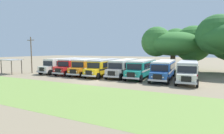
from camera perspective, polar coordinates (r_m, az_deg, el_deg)
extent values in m
plane|color=#84755B|center=(24.94, -5.93, -4.77)|extent=(220.00, 220.00, 0.00)
cube|color=olive|center=(19.19, -17.83, -8.04)|extent=(80.00, 9.85, 0.01)
cube|color=silver|center=(37.57, -15.02, 0.83)|extent=(2.58, 9.22, 2.10)
cube|color=red|center=(37.58, -15.01, 0.58)|extent=(2.61, 9.24, 0.24)
cube|color=black|center=(36.93, -13.25, 1.58)|extent=(0.11, 8.00, 0.80)
cube|color=black|center=(38.60, -16.15, 1.66)|extent=(0.11, 8.00, 0.80)
cube|color=beige|center=(37.50, -15.06, 2.60)|extent=(2.50, 9.12, 0.22)
cube|color=silver|center=(33.85, -20.95, -0.70)|extent=(2.21, 1.42, 1.05)
cube|color=black|center=(33.35, -21.89, -0.77)|extent=(1.10, 0.11, 0.70)
cube|color=#B7B7BC|center=(33.37, -21.91, -1.51)|extent=(2.40, 0.22, 0.24)
cube|color=black|center=(34.22, -20.18, 1.11)|extent=(2.20, 0.08, 0.84)
cube|color=red|center=(41.13, -10.75, 1.14)|extent=(0.90, 0.07, 1.30)
sphere|color=#EAE5C6|center=(32.80, -21.14, -0.84)|extent=(0.20, 0.20, 0.20)
sphere|color=#EAE5C6|center=(33.84, -22.74, -0.72)|extent=(0.20, 0.20, 0.20)
cylinder|color=black|center=(33.10, -19.39, -1.69)|extent=(0.29, 1.00, 1.00)
cylinder|color=black|center=(34.86, -22.14, -1.44)|extent=(0.29, 1.00, 1.00)
cylinder|color=black|center=(39.20, -10.76, -0.44)|extent=(0.29, 1.00, 1.00)
cylinder|color=black|center=(40.70, -13.45, -0.29)|extent=(0.29, 1.00, 1.00)
cube|color=red|center=(35.45, -10.96, 0.66)|extent=(3.02, 9.33, 2.10)
cube|color=white|center=(35.46, -10.96, 0.39)|extent=(3.05, 9.35, 0.24)
cube|color=black|center=(34.98, -8.97, 1.45)|extent=(0.49, 7.99, 0.80)
cube|color=black|center=(36.38, -12.38, 1.54)|extent=(0.49, 7.99, 0.80)
cube|color=#B2B2B7|center=(35.38, -10.99, 2.54)|extent=(2.93, 9.22, 0.22)
cube|color=red|center=(31.25, -16.34, -1.03)|extent=(2.28, 1.52, 1.05)
cube|color=black|center=(30.68, -17.21, -1.12)|extent=(1.10, 0.16, 0.70)
cube|color=#B7B7BC|center=(30.70, -17.24, -1.92)|extent=(2.41, 0.34, 0.24)
cube|color=black|center=(31.68, -15.63, 0.93)|extent=(2.20, 0.18, 0.84)
cube|color=white|center=(39.37, -7.23, 1.01)|extent=(0.90, 0.11, 1.30)
sphere|color=#EAE5C6|center=(30.20, -16.26, -1.19)|extent=(0.20, 0.20, 0.20)
sphere|color=#EAE5C6|center=(31.09, -18.26, -1.07)|extent=(0.20, 0.20, 0.20)
cylinder|color=black|center=(30.65, -14.46, -2.09)|extent=(0.34, 1.01, 1.00)
cylinder|color=black|center=(32.15, -17.87, -1.84)|extent=(0.34, 1.01, 1.00)
cylinder|color=black|center=(37.46, -6.86, -0.65)|extent=(0.34, 1.01, 1.00)
cylinder|color=black|center=(38.70, -9.95, -0.50)|extent=(0.34, 1.01, 1.00)
cube|color=orange|center=(33.66, -7.00, 0.48)|extent=(3.36, 9.40, 2.10)
cube|color=white|center=(33.67, -7.00, 0.19)|extent=(3.39, 9.42, 0.24)
cube|color=black|center=(33.32, -4.83, 1.31)|extent=(0.80, 7.97, 0.80)
cube|color=black|center=(34.49, -8.65, 1.41)|extent=(0.80, 7.97, 0.80)
cube|color=beige|center=(33.58, -7.02, 2.45)|extent=(3.27, 9.29, 0.22)
cube|color=orange|center=(29.14, -11.82, -1.37)|extent=(2.32, 1.60, 1.05)
cube|color=black|center=(28.52, -12.62, -1.48)|extent=(1.10, 0.20, 0.70)
cube|color=#B7B7BC|center=(28.54, -12.64, -2.34)|extent=(2.41, 0.43, 0.24)
cube|color=black|center=(29.61, -11.16, 0.74)|extent=(2.20, 0.27, 0.84)
cube|color=white|center=(37.81, -3.76, 0.87)|extent=(0.90, 0.14, 1.30)
sphere|color=#EAE5C6|center=(28.10, -11.48, -1.55)|extent=(0.20, 0.20, 0.20)
sphere|color=#EAE5C6|center=(28.86, -13.83, -1.42)|extent=(0.20, 0.20, 0.20)
cylinder|color=black|center=(28.67, -9.66, -2.50)|extent=(0.37, 1.02, 1.00)
cylinder|color=black|center=(29.94, -13.64, -2.24)|extent=(0.37, 1.02, 1.00)
cylinder|color=black|center=(35.93, -3.07, -0.87)|extent=(0.37, 1.02, 1.00)
cylinder|color=black|center=(36.96, -6.48, -0.73)|extent=(0.37, 1.02, 1.00)
cube|color=yellow|center=(31.80, -1.92, 0.24)|extent=(2.83, 9.28, 2.10)
cube|color=black|center=(31.82, -1.91, -0.06)|extent=(2.86, 9.31, 0.24)
cube|color=black|center=(31.50, 0.40, 1.10)|extent=(0.33, 8.00, 0.80)
cube|color=black|center=(32.60, -3.70, 1.23)|extent=(0.33, 8.00, 0.80)
cube|color=#B2B2B7|center=(31.72, -1.92, 2.33)|extent=(2.75, 9.18, 0.22)
cube|color=yellow|center=(27.21, -6.79, -1.76)|extent=(2.25, 1.48, 1.05)
cube|color=black|center=(26.58, -7.60, -1.88)|extent=(1.10, 0.14, 0.70)
cube|color=#B7B7BC|center=(26.60, -7.64, -2.81)|extent=(2.41, 0.29, 0.24)
cube|color=black|center=(27.68, -6.10, 0.50)|extent=(2.20, 0.14, 0.84)
cube|color=black|center=(36.01, 1.29, 0.66)|extent=(0.90, 0.09, 1.30)
sphere|color=#EAE5C6|center=(26.18, -6.35, -1.98)|extent=(0.20, 0.20, 0.20)
sphere|color=#EAE5C6|center=(26.91, -8.93, -1.81)|extent=(0.20, 0.20, 0.20)
cylinder|color=black|center=(26.78, -4.45, -2.99)|extent=(0.32, 1.01, 1.00)
cylinder|color=black|center=(27.99, -8.78, -2.67)|extent=(0.32, 1.01, 1.00)
cylinder|color=black|center=(34.15, 2.10, -1.19)|extent=(0.32, 1.01, 1.00)
cylinder|color=black|center=(35.11, -1.54, -1.01)|extent=(0.32, 1.01, 1.00)
cube|color=#9E9993|center=(31.01, 4.14, 0.10)|extent=(3.01, 9.33, 2.10)
cube|color=#282828|center=(31.03, 4.14, -0.21)|extent=(3.04, 9.35, 0.24)
cube|color=black|center=(30.87, 6.56, 0.99)|extent=(0.49, 7.99, 0.80)
cube|color=black|center=(31.68, 2.14, 1.12)|extent=(0.49, 7.99, 0.80)
cube|color=silver|center=(30.93, 4.15, 2.24)|extent=(2.92, 9.22, 0.22)
cube|color=#9E9993|center=(26.13, 0.40, -2.01)|extent=(2.27, 1.52, 1.05)
cube|color=black|center=(25.45, -0.24, -2.15)|extent=(1.10, 0.16, 0.70)
cube|color=#B7B7BC|center=(25.47, -0.27, -3.12)|extent=(2.41, 0.33, 0.24)
cube|color=black|center=(26.64, 0.95, 0.34)|extent=(2.20, 0.18, 0.84)
cube|color=#282828|center=(35.41, 6.53, 0.55)|extent=(0.90, 0.11, 1.30)
sphere|color=#EAE5C6|center=(25.14, 1.19, -2.25)|extent=(0.20, 0.20, 0.20)
sphere|color=#EAE5C6|center=(25.68, -1.72, -2.09)|extent=(0.20, 0.20, 0.20)
cylinder|color=black|center=(25.87, 2.95, -3.27)|extent=(0.34, 1.01, 1.00)
cylinder|color=black|center=(26.77, -1.90, -2.98)|extent=(0.34, 1.01, 1.00)
cylinder|color=black|center=(33.63, 7.70, -1.33)|extent=(0.34, 1.01, 1.00)
cylinder|color=black|center=(34.33, 3.83, -1.16)|extent=(0.34, 1.01, 1.00)
cube|color=teal|center=(29.84, 9.95, -0.17)|extent=(2.63, 9.24, 2.10)
cube|color=white|center=(29.85, 9.94, -0.49)|extent=(2.66, 9.26, 0.24)
cube|color=black|center=(29.78, 12.47, 0.74)|extent=(0.16, 8.00, 0.80)
cube|color=black|center=(30.44, 7.80, 0.91)|extent=(0.16, 8.00, 0.80)
cube|color=beige|center=(29.75, 9.98, 2.05)|extent=(2.55, 9.13, 0.22)
cube|color=teal|center=(24.85, 6.70, -2.43)|extent=(2.22, 1.43, 1.05)
cube|color=black|center=(24.15, 6.14, -2.58)|extent=(1.10, 0.12, 0.70)
cube|color=#B7B7BC|center=(24.18, 6.10, -3.60)|extent=(2.40, 0.23, 0.24)
cube|color=black|center=(25.37, 7.21, 0.06)|extent=(2.20, 0.09, 0.84)
cube|color=white|center=(34.31, 11.98, 0.32)|extent=(0.90, 0.07, 1.30)
sphere|color=#EAE5C6|center=(23.89, 7.69, -2.69)|extent=(0.20, 0.20, 0.20)
sphere|color=#EAE5C6|center=(24.34, 4.55, -2.51)|extent=(0.20, 0.20, 0.20)
cylinder|color=black|center=(24.67, 9.41, -3.75)|extent=(0.29, 1.00, 1.00)
cylinder|color=black|center=(25.42, 4.19, -3.43)|extent=(0.29, 1.00, 1.00)
cylinder|color=black|center=(32.57, 13.35, -1.64)|extent=(0.29, 1.00, 1.00)
cylinder|color=black|center=(33.14, 9.28, -1.45)|extent=(0.29, 1.00, 1.00)
cube|color=#23519E|center=(28.71, 16.65, -0.52)|extent=(2.76, 9.27, 2.10)
cube|color=silver|center=(28.72, 16.64, -0.86)|extent=(2.79, 9.29, 0.24)
cube|color=black|center=(28.82, 19.26, 0.42)|extent=(0.26, 8.00, 0.80)
cube|color=black|center=(29.15, 14.28, 0.61)|extent=(0.26, 8.00, 0.80)
cube|color=silver|center=(28.62, 16.71, 1.79)|extent=(2.67, 9.16, 0.22)
cube|color=#23519E|center=(23.56, 14.85, -2.99)|extent=(2.24, 1.46, 1.05)
cube|color=black|center=(22.84, 14.54, -3.18)|extent=(1.10, 0.13, 0.70)
cube|color=#B7B7BC|center=(22.86, 14.50, -4.26)|extent=(2.40, 0.27, 0.24)
cube|color=black|center=(24.10, 15.18, -0.36)|extent=(2.20, 0.12, 0.84)
cube|color=silver|center=(33.28, 17.73, 0.03)|extent=(0.90, 0.09, 1.30)
sphere|color=#EAE5C6|center=(22.68, 16.27, -3.28)|extent=(0.20, 0.20, 0.20)
sphere|color=#EAE5C6|center=(22.92, 12.80, -3.11)|extent=(0.20, 0.20, 0.20)
cylinder|color=black|center=(23.58, 17.75, -4.35)|extent=(0.31, 1.01, 1.00)
cylinder|color=black|center=(23.96, 12.03, -4.06)|extent=(0.31, 1.01, 1.00)
cylinder|color=black|center=(31.66, 19.49, -2.00)|extent=(0.31, 1.01, 1.00)
cylinder|color=black|center=(31.94, 15.20, -1.82)|extent=(0.31, 1.01, 1.00)
cube|color=silver|center=(28.06, 23.45, -0.87)|extent=(2.65, 9.24, 2.10)
cube|color=maroon|center=(28.07, 23.44, -1.21)|extent=(2.68, 9.26, 0.24)
cube|color=black|center=(28.31, 26.07, 0.10)|extent=(0.17, 8.00, 0.80)
cube|color=black|center=(28.37, 20.94, 0.30)|extent=(0.17, 8.00, 0.80)
cube|color=#B2B2B7|center=(27.96, 23.53, 1.50)|extent=(2.57, 9.14, 0.22)
cube|color=silver|center=(22.86, 23.01, -3.48)|extent=(2.22, 1.44, 1.05)
cube|color=black|center=(22.12, 22.94, -3.69)|extent=(1.10, 0.12, 0.70)
cube|color=#B7B7BC|center=(22.15, 22.89, -4.81)|extent=(2.40, 0.24, 0.24)
cube|color=black|center=(23.40, 23.16, -0.77)|extent=(2.20, 0.10, 0.84)
cube|color=maroon|center=(32.66, 23.68, -0.26)|extent=(0.90, 0.08, 1.30)
sphere|color=#EAE5C6|center=(22.06, 24.75, -3.79)|extent=(0.20, 0.20, 0.20)
sphere|color=#EAE5C6|center=(22.11, 21.12, -3.64)|extent=(0.20, 0.20, 0.20)
cylinder|color=black|center=(23.03, 25.96, -4.86)|extent=(0.30, 1.00, 1.00)
cylinder|color=black|center=(23.11, 19.99, -4.61)|extent=(0.30, 1.00, 1.00)
cylinder|color=black|center=(31.15, 25.75, -2.33)|extent=(0.30, 1.00, 1.00)
cylinder|color=black|center=(31.20, 21.34, -2.16)|extent=(0.30, 1.00, 1.00)
cylinder|color=brown|center=(41.02, 19.13, 1.66)|extent=(1.07, 1.07, 3.93)
ellipsoid|color=#33702D|center=(40.98, 19.30, 7.12)|extent=(12.25, 10.42, 5.18)
sphere|color=#33702D|center=(42.32, 24.75, 6.87)|extent=(7.84, 7.84, 7.84)
sphere|color=#33702D|center=(40.51, 14.22, 7.97)|extent=(6.61, 6.61, 6.61)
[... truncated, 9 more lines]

